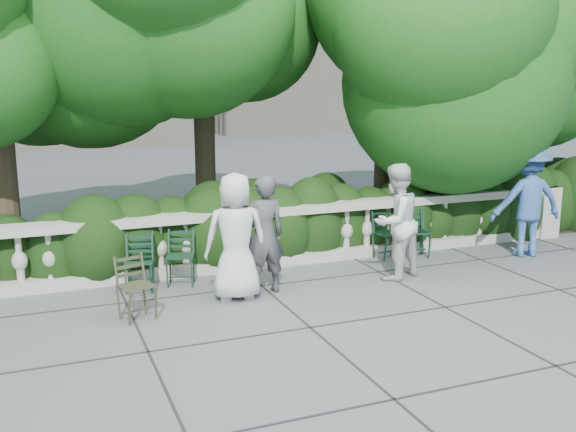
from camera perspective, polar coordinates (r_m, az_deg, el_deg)
name	(u,v)px	position (r m, az deg, el deg)	size (l,w,h in m)	color
ground	(314,298)	(9.14, 2.35, -7.33)	(90.00, 90.00, 0.00)	#4D4F54
balustrade	(270,237)	(10.60, -1.61, -1.91)	(12.00, 0.44, 1.00)	#9E998E
shrub_hedge	(248,249)	(11.82, -3.60, -2.94)	(15.00, 2.60, 1.70)	black
tree_canopy	(278,28)	(11.90, -0.89, 16.41)	(15.04, 6.52, 6.78)	#3F3023
chair_a	(140,294)	(9.55, -13.06, -6.79)	(0.44, 0.48, 0.84)	black
chair_b	(180,288)	(9.73, -9.56, -6.30)	(0.44, 0.48, 0.84)	black
chair_c	(139,290)	(9.72, -13.11, -6.46)	(0.44, 0.48, 0.84)	black
chair_d	(419,259)	(11.34, 11.56, -3.79)	(0.44, 0.48, 0.84)	black
chair_e	(419,258)	(11.41, 11.53, -3.69)	(0.44, 0.48, 0.84)	black
chair_f	(392,260)	(11.20, 9.26, -3.90)	(0.44, 0.48, 0.84)	black
chair_weathered	(143,322)	(8.46, -12.77, -9.20)	(0.44, 0.48, 0.84)	black
person_businessman	(236,237)	(8.92, -4.65, -1.83)	(0.88, 0.57, 1.79)	silver
person_woman_grey	(264,235)	(9.14, -2.17, -1.68)	(0.63, 0.41, 1.73)	#3F3F44
person_casual_man	(395,222)	(9.99, 9.52, -0.50)	(0.87, 0.68, 1.80)	silver
person_older_blue	(527,200)	(11.91, 20.50, 1.33)	(1.28, 0.74, 1.98)	#315595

